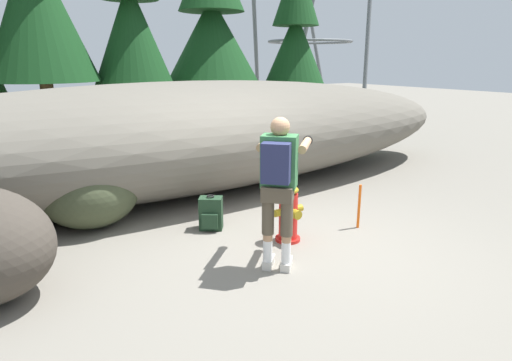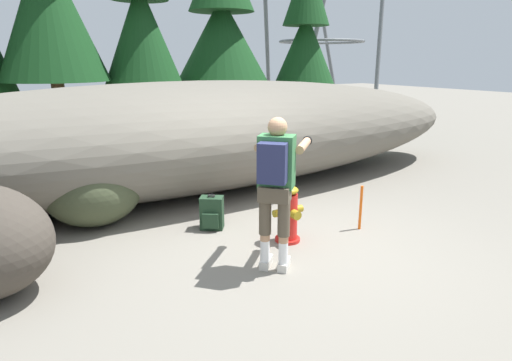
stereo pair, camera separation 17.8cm
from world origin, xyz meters
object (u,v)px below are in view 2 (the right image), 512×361
Objects in this scene: spare_backpack at (212,213)px; utility_worker at (276,175)px; fire_hydrant at (288,214)px; boulder_small at (6,204)px; survey_stake at (361,208)px; boulder_large at (93,189)px.

utility_worker is at bearing 39.75° from spare_backpack.
fire_hydrant is 0.59× the size of boulder_small.
fire_hydrant is 3.70m from boulder_small.
spare_backpack is 0.78× the size of survey_stake.
utility_worker is 1.59m from spare_backpack.
spare_backpack is 1.66m from boulder_large.
utility_worker reaches higher than boulder_small.
boulder_small is (-1.04, 0.35, -0.13)m from boulder_large.
spare_backpack is (-0.13, 1.36, -0.82)m from utility_worker.
utility_worker is 2.79m from boulder_large.
boulder_large is at bearing -18.53° from boulder_small.
boulder_large is (-1.95, 1.83, 0.14)m from fire_hydrant.
survey_stake is at bearing -32.38° from utility_worker.
spare_backpack is at bearing -36.51° from boulder_large.
boulder_small is 4.67m from survey_stake.
survey_stake is (1.69, -1.01, 0.08)m from spare_backpack.
utility_worker is 1.76m from survey_stake.
fire_hydrant is 1.27× the size of survey_stake.
spare_backpack is 0.36× the size of boulder_small.
fire_hydrant is at bearing -0.24° from utility_worker.
boulder_large is 2.16× the size of survey_stake.
utility_worker is 3.47× the size of spare_backpack.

